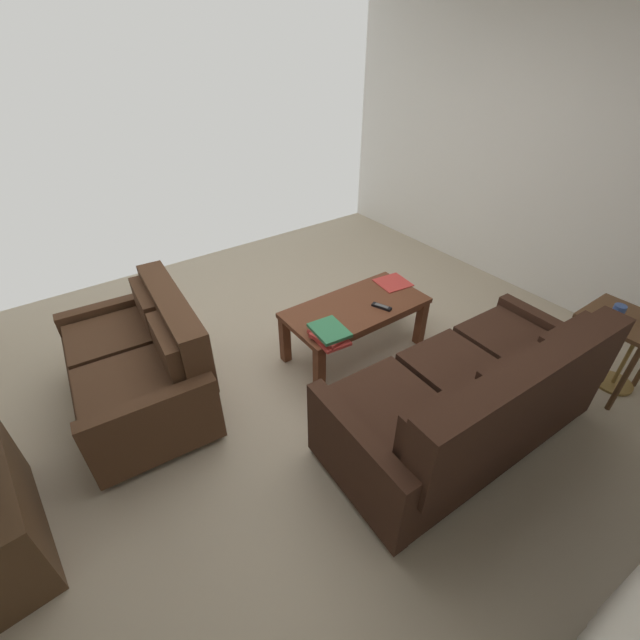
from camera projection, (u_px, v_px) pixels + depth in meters
ground_plane at (313, 363)px, 3.47m from camera, size 5.11×4.84×0.01m
wall_left at (538, 139)px, 3.85m from camera, size 0.12×4.84×2.88m
sofa_main at (472, 400)px, 2.60m from camera, size 1.86×0.92×0.90m
loveseat_near at (144, 363)px, 2.93m from camera, size 0.90×1.36×0.82m
coffee_table at (356, 313)px, 3.37m from camera, size 1.16×0.57×0.46m
end_table at (618, 330)px, 3.00m from camera, size 0.48×0.48×0.61m
coffee_mug at (618, 312)px, 2.91m from camera, size 0.10×0.08×0.10m
book_stack at (329, 334)px, 2.96m from camera, size 0.25×0.31×0.08m
tv_remote at (382, 307)px, 3.30m from camera, size 0.10×0.16×0.02m
loose_magazine at (393, 283)px, 3.62m from camera, size 0.29×0.29×0.01m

